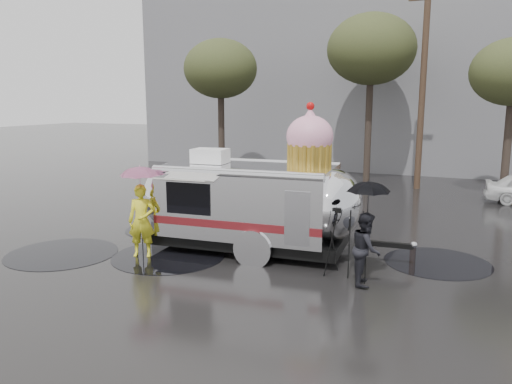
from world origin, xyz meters
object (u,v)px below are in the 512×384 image
at_px(airstream_trailer, 252,199).
at_px(person_right, 366,249).
at_px(tripod, 338,235).
at_px(person_left, 142,221).

height_order(airstream_trailer, person_right, airstream_trailer).
xyz_separation_m(airstream_trailer, person_right, (3.27, -1.32, -0.61)).
bearing_deg(person_right, tripod, 55.03).
relative_size(person_right, tripod, 1.01).
height_order(airstream_trailer, person_left, airstream_trailer).
relative_size(person_left, person_right, 1.17).
bearing_deg(person_left, airstream_trailer, 10.13).
relative_size(airstream_trailer, person_right, 4.64).
relative_size(airstream_trailer, person_left, 3.97).
bearing_deg(person_left, person_right, -19.94).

